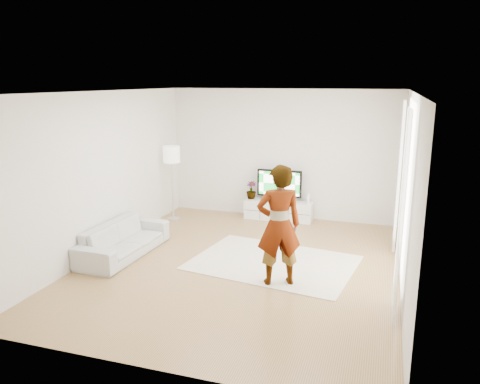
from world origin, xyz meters
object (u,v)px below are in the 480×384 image
(player, at_px, (279,225))
(floor_lamp, at_px, (172,158))
(rug, at_px, (273,262))
(sofa, at_px, (124,239))
(media_console, at_px, (279,210))
(television, at_px, (279,184))

(player, distance_m, floor_lamp, 3.94)
(rug, bearing_deg, player, -71.42)
(floor_lamp, bearing_deg, sofa, -86.99)
(rug, relative_size, sofa, 1.35)
(media_console, bearing_deg, sofa, -125.55)
(sofa, bearing_deg, media_console, -33.60)
(media_console, relative_size, sofa, 0.76)
(media_console, bearing_deg, rug, -78.97)
(television, distance_m, sofa, 3.64)
(television, xyz_separation_m, sofa, (-2.08, -2.94, -0.50))
(media_console, xyz_separation_m, sofa, (-2.08, -2.91, 0.07))
(media_console, height_order, player, player)
(floor_lamp, bearing_deg, television, 18.07)
(rug, xyz_separation_m, sofa, (-2.57, -0.41, 0.28))
(rug, distance_m, player, 1.22)
(sofa, height_order, floor_lamp, floor_lamp)
(rug, bearing_deg, sofa, -170.84)
(television, bearing_deg, floor_lamp, -161.93)
(rug, distance_m, sofa, 2.62)
(television, distance_m, rug, 2.69)
(rug, height_order, sofa, sofa)
(player, xyz_separation_m, floor_lamp, (-2.95, 2.58, 0.45))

